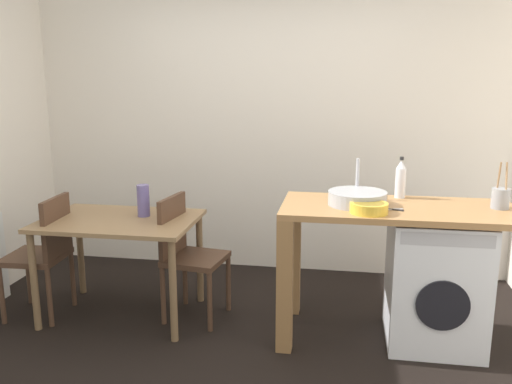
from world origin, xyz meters
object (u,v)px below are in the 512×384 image
dining_table (120,232)px  washing_machine (435,280)px  mixing_bowl (369,207)px  chair_person_seat (45,250)px  chair_opposite (186,250)px  vase (143,201)px  utensil_crock (500,198)px  bottle_tall_green (401,179)px

dining_table → washing_machine: bearing=-1.1°
washing_machine → mixing_bowl: bearing=-156.7°
chair_person_seat → washing_machine: 2.75m
chair_opposite → chair_person_seat: bearing=-72.6°
washing_machine → vase: bearing=176.0°
washing_machine → chair_opposite: bearing=176.6°
utensil_crock → chair_person_seat: bearing=-178.0°
vase → washing_machine: bearing=-4.0°
dining_table → utensil_crock: 2.59m
mixing_bowl → vase: bearing=168.0°
utensil_crock → mixing_bowl: bearing=-163.2°
dining_table → mixing_bowl: bearing=-7.8°
chair_opposite → mixing_bowl: bearing=85.2°
bottle_tall_green → mixing_bowl: 0.53m
dining_table → washing_machine: washing_machine is taller
bottle_tall_green → vase: bearing=-176.1°
bottle_tall_green → utensil_crock: (0.60, -0.21, -0.06)m
chair_person_seat → utensil_crock: 3.15m
chair_person_seat → mixing_bowl: (2.29, -0.14, 0.45)m
washing_machine → mixing_bowl: 0.73m
washing_machine → mixing_bowl: size_ratio=3.67×
dining_table → vase: size_ratio=4.72×
washing_machine → mixing_bowl: mixing_bowl is taller
washing_machine → vase: (-2.05, 0.14, 0.43)m
chair_person_seat → chair_opposite: bearing=-83.9°
chair_person_seat → chair_opposite: (1.02, 0.16, 0.00)m
chair_opposite → washing_machine: chair_opposite is taller
utensil_crock → vase: (-2.42, 0.09, -0.13)m
dining_table → vase: vase is taller
dining_table → utensil_crock: utensil_crock is taller
mixing_bowl → washing_machine: bearing=23.3°
dining_table → utensil_crock: size_ratio=3.67×
chair_person_seat → vase: 0.80m
chair_person_seat → washing_machine: bearing=-91.5°
chair_opposite → vase: size_ratio=3.87×
bottle_tall_green → chair_person_seat: bearing=-172.8°
dining_table → chair_person_seat: size_ratio=1.22×
utensil_crock → chair_opposite: bearing=178.6°
mixing_bowl → bottle_tall_green: bearing=63.8°
dining_table → vase: bearing=33.7°
dining_table → bottle_tall_green: size_ratio=3.84×
utensil_crock → washing_machine: bearing=-171.9°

